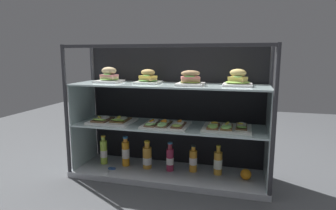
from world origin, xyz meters
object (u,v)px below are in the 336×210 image
at_px(plated_roll_sandwich_near_right_corner, 148,78).
at_px(open_sandwich_tray_center, 165,124).
at_px(juice_bottle_back_right, 218,163).
at_px(juice_bottle_front_fourth, 170,159).
at_px(juice_bottle_back_center, 193,160).
at_px(plated_roll_sandwich_mid_left, 190,80).
at_px(open_sandwich_tray_right_of_center, 227,127).
at_px(plated_roll_sandwich_far_right, 238,80).
at_px(juice_bottle_front_second, 147,157).
at_px(plated_roll_sandwich_near_left_corner, 109,77).
at_px(open_sandwich_tray_far_left, 111,120).
at_px(orange_fruit_beside_bottles, 246,174).
at_px(juice_bottle_front_left_end, 126,153).
at_px(kitchen_scissors, 111,170).
at_px(juice_bottle_back_left, 104,152).

xyz_separation_m(plated_roll_sandwich_near_right_corner, open_sandwich_tray_center, (0.16, -0.09, -0.33)).
bearing_deg(juice_bottle_back_right, juice_bottle_front_fourth, -176.03).
height_order(juice_bottle_front_fourth, juice_bottle_back_center, juice_bottle_front_fourth).
bearing_deg(juice_bottle_back_center, plated_roll_sandwich_mid_left, -100.84).
xyz_separation_m(plated_roll_sandwich_near_right_corner, open_sandwich_tray_right_of_center, (0.61, -0.06, -0.33)).
distance_m(plated_roll_sandwich_far_right, juice_bottle_front_second, 0.93).
height_order(open_sandwich_tray_center, juice_bottle_front_fourth, open_sandwich_tray_center).
xyz_separation_m(plated_roll_sandwich_near_left_corner, juice_bottle_back_right, (0.87, 0.00, -0.63)).
relative_size(juice_bottle_front_second, juice_bottle_back_center, 1.06).
bearing_deg(open_sandwich_tray_far_left, juice_bottle_front_second, 11.51).
relative_size(open_sandwich_tray_far_left, orange_fruit_beside_bottles, 4.34).
relative_size(juice_bottle_front_second, juice_bottle_back_right, 0.99).
xyz_separation_m(juice_bottle_front_left_end, juice_bottle_back_center, (0.55, 0.02, -0.02)).
bearing_deg(juice_bottle_front_second, juice_bottle_front_left_end, 179.22).
xyz_separation_m(open_sandwich_tray_right_of_center, orange_fruit_beside_bottles, (0.14, 0.02, -0.35)).
distance_m(open_sandwich_tray_far_left, juice_bottle_front_second, 0.41).
height_order(plated_roll_sandwich_near_right_corner, open_sandwich_tray_center, plated_roll_sandwich_near_right_corner).
relative_size(plated_roll_sandwich_mid_left, open_sandwich_tray_center, 0.56).
xyz_separation_m(plated_roll_sandwich_near_right_corner, plated_roll_sandwich_far_right, (0.67, -0.01, -0.00)).
bearing_deg(juice_bottle_back_right, plated_roll_sandwich_mid_left, -160.16).
distance_m(plated_roll_sandwich_near_left_corner, kitchen_scissors, 0.74).
xyz_separation_m(plated_roll_sandwich_near_left_corner, plated_roll_sandwich_far_right, (0.99, -0.01, -0.00)).
relative_size(juice_bottle_back_left, juice_bottle_front_left_end, 0.97).
height_order(plated_roll_sandwich_near_left_corner, open_sandwich_tray_right_of_center, plated_roll_sandwich_near_left_corner).
relative_size(plated_roll_sandwich_near_right_corner, orange_fruit_beside_bottles, 2.36).
distance_m(open_sandwich_tray_center, juice_bottle_back_right, 0.50).
xyz_separation_m(plated_roll_sandwich_far_right, juice_bottle_front_left_end, (-0.86, 0.00, -0.61)).
height_order(open_sandwich_tray_center, juice_bottle_back_left, open_sandwich_tray_center).
relative_size(plated_roll_sandwich_near_left_corner, kitchen_scissors, 1.08).
height_order(plated_roll_sandwich_near_left_corner, juice_bottle_front_fourth, plated_roll_sandwich_near_left_corner).
height_order(open_sandwich_tray_center, juice_bottle_back_right, open_sandwich_tray_center).
xyz_separation_m(plated_roll_sandwich_near_left_corner, kitchen_scissors, (0.05, -0.14, -0.72)).
distance_m(juice_bottle_back_center, kitchen_scissors, 0.65).
bearing_deg(juice_bottle_back_left, juice_bottle_back_center, 2.08).
bearing_deg(juice_bottle_front_second, open_sandwich_tray_center, -23.47).
distance_m(open_sandwich_tray_center, open_sandwich_tray_right_of_center, 0.45).
height_order(plated_roll_sandwich_far_right, juice_bottle_back_right, plated_roll_sandwich_far_right).
relative_size(plated_roll_sandwich_far_right, juice_bottle_back_left, 0.84).
bearing_deg(open_sandwich_tray_far_left, orange_fruit_beside_bottles, 1.58).
distance_m(open_sandwich_tray_center, juice_bottle_back_center, 0.37).
relative_size(plated_roll_sandwich_far_right, juice_bottle_back_center, 0.95).
relative_size(open_sandwich_tray_right_of_center, juice_bottle_front_left_end, 1.39).
distance_m(plated_roll_sandwich_near_right_corner, juice_bottle_back_left, 0.73).
distance_m(juice_bottle_back_left, juice_bottle_front_left_end, 0.19).
distance_m(plated_roll_sandwich_near_left_corner, open_sandwich_tray_center, 0.60).
bearing_deg(juice_bottle_front_left_end, kitchen_scissors, -122.42).
bearing_deg(open_sandwich_tray_center, plated_roll_sandwich_near_right_corner, 151.64).
xyz_separation_m(juice_bottle_front_fourth, kitchen_scissors, (-0.45, -0.11, -0.09)).
bearing_deg(juice_bottle_front_fourth, plated_roll_sandwich_near_left_corner, 177.41).
relative_size(plated_roll_sandwich_near_right_corner, open_sandwich_tray_right_of_center, 0.55).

